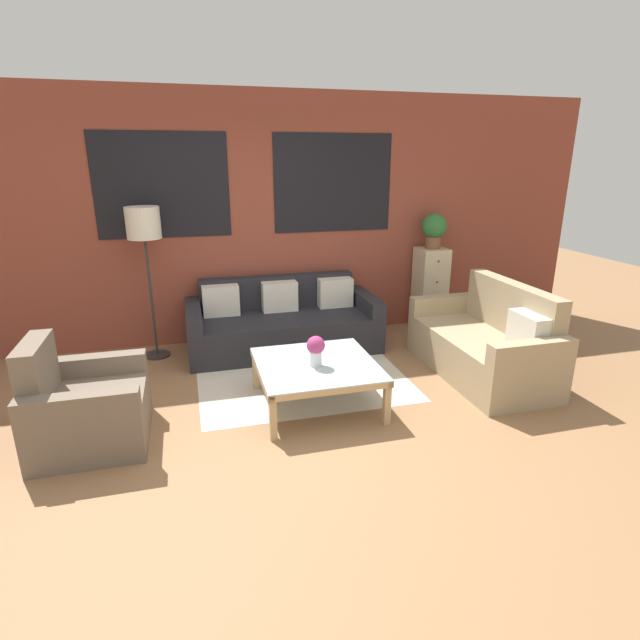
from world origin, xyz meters
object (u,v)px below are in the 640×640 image
settee_vintage (485,345)px  armchair_corner (86,408)px  coffee_table (316,369)px  potted_plant (434,229)px  floor_lamp (144,230)px  flower_vase (316,349)px  drawer_cabinet (430,289)px  couch_dark (283,324)px

settee_vintage → armchair_corner: bearing=-175.0°
coffee_table → potted_plant: 2.71m
coffee_table → floor_lamp: bearing=132.0°
armchair_corner → potted_plant: size_ratio=2.03×
armchair_corner → flower_vase: armchair_corner is taller
armchair_corner → drawer_cabinet: size_ratio=0.84×
armchair_corner → settee_vintage: bearing=5.0°
couch_dark → coffee_table: 1.45m
couch_dark → armchair_corner: (-1.83, -1.56, -0.01)m
couch_dark → armchair_corner: armchair_corner is taller
couch_dark → floor_lamp: (-1.39, 0.11, 1.10)m
settee_vintage → flower_vase: (-1.81, -0.26, 0.24)m
armchair_corner → drawer_cabinet: drawer_cabinet is taller
couch_dark → coffee_table: couch_dark is taller
flower_vase → coffee_table: bearing=69.6°
armchair_corner → coffee_table: armchair_corner is taller
settee_vintage → potted_plant: bearing=85.1°
settee_vintage → potted_plant: (0.13, 1.48, 0.95)m
drawer_cabinet → flower_vase: bearing=-138.2°
settee_vintage → drawer_cabinet: size_ratio=1.61×
potted_plant → couch_dark: bearing=-173.1°
armchair_corner → potted_plant: 4.28m
floor_lamp → drawer_cabinet: floor_lamp is taller
couch_dark → settee_vintage: (1.81, -1.25, 0.03)m
couch_dark → floor_lamp: bearing=175.3°
potted_plant → drawer_cabinet: bearing=-90.0°
couch_dark → settee_vintage: bearing=-34.5°
coffee_table → couch_dark: bearing=90.6°
settee_vintage → armchair_corner: 3.65m
coffee_table → flower_vase: bearing=-110.4°
floor_lamp → drawer_cabinet: size_ratio=1.58×
couch_dark → coffee_table: size_ratio=2.08×
couch_dark → potted_plant: potted_plant is taller
coffee_table → floor_lamp: floor_lamp is taller
drawer_cabinet → potted_plant: size_ratio=2.41×
drawer_cabinet → flower_vase: drawer_cabinet is taller
settee_vintage → floor_lamp: (-3.20, 1.36, 1.07)m
couch_dark → potted_plant: (1.94, 0.23, 0.98)m
floor_lamp → flower_vase: floor_lamp is taller
floor_lamp → flower_vase: bearing=-49.3°
flower_vase → floor_lamp: bearing=130.7°
coffee_table → armchair_corner: bearing=-176.4°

